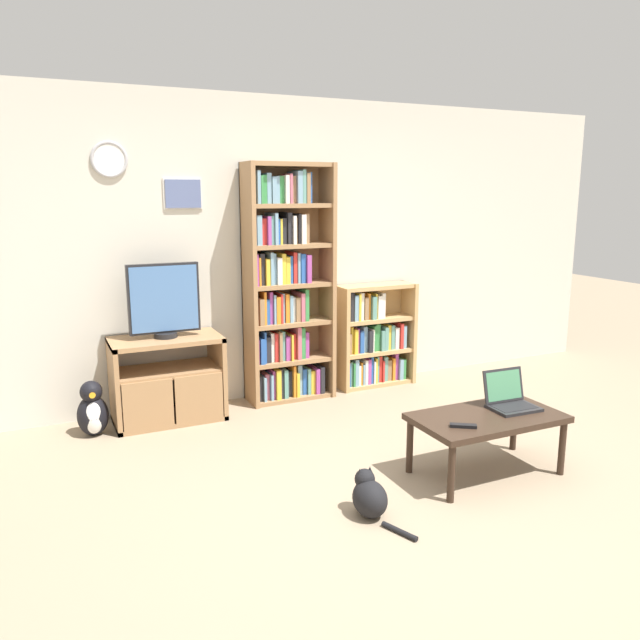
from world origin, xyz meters
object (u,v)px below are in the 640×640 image
object	(u,v)px
coffee_table	(487,421)
laptop	(509,398)
remote_near_laptop	(463,426)
tv_stand	(168,379)
bookshelf_tall	(284,288)
bookshelf_short	(372,339)
penguin_figurine	(93,411)
cat	(369,496)
television	(164,301)

from	to	relation	value
coffee_table	laptop	bearing A→B (deg)	13.83
coffee_table	remote_near_laptop	distance (m)	0.30
tv_stand	laptop	bearing A→B (deg)	-43.46
bookshelf_tall	bookshelf_short	size ratio (longest dim) A/B	2.13
tv_stand	laptop	xyz separation A→B (m)	(1.89, -1.79, 0.12)
tv_stand	penguin_figurine	size ratio (longest dim) A/B	2.02
bookshelf_short	penguin_figurine	world-z (taller)	bookshelf_short
bookshelf_short	penguin_figurine	distance (m)	2.55
coffee_table	penguin_figurine	xyz separation A→B (m)	(-2.25, 1.76, -0.16)
cat	penguin_figurine	bearing A→B (deg)	125.64
bookshelf_tall	laptop	distance (m)	2.15
bookshelf_short	coffee_table	xyz separation A→B (m)	(-0.28, -1.99, -0.09)
bookshelf_short	laptop	distance (m)	1.93
coffee_table	television	bearing A→B (deg)	131.63
bookshelf_short	penguin_figurine	bearing A→B (deg)	-174.88
coffee_table	cat	distance (m)	0.99
tv_stand	bookshelf_tall	distance (m)	1.24
bookshelf_tall	tv_stand	bearing A→B (deg)	-173.52
television	penguin_figurine	bearing A→B (deg)	-169.87
tv_stand	laptop	distance (m)	2.60
tv_stand	remote_near_laptop	size ratio (longest dim) A/B	5.42
bookshelf_tall	cat	distance (m)	2.31
remote_near_laptop	bookshelf_short	bearing A→B (deg)	-161.59
bookshelf_short	cat	world-z (taller)	bookshelf_short
coffee_table	penguin_figurine	world-z (taller)	penguin_figurine
bookshelf_short	penguin_figurine	size ratio (longest dim) A/B	2.27
bookshelf_short	coffee_table	world-z (taller)	bookshelf_short
tv_stand	remote_near_laptop	world-z (taller)	tv_stand
penguin_figurine	remote_near_laptop	bearing A→B (deg)	-43.46
television	bookshelf_short	xyz separation A→B (m)	(1.94, 0.12, -0.52)
coffee_table	tv_stand	bearing A→B (deg)	132.02
bookshelf_short	laptop	xyz separation A→B (m)	(-0.06, -1.93, 0.01)
bookshelf_short	laptop	bearing A→B (deg)	-91.64
tv_stand	bookshelf_short	bearing A→B (deg)	4.15
coffee_table	cat	xyz separation A→B (m)	(-0.95, -0.15, -0.24)
cat	television	bearing A→B (deg)	110.80
television	coffee_table	distance (m)	2.57
tv_stand	bookshelf_short	xyz separation A→B (m)	(1.94, 0.14, 0.11)
laptop	cat	size ratio (longest dim) A/B	0.68
remote_near_laptop	penguin_figurine	xyz separation A→B (m)	(-1.97, 1.87, -0.22)
bookshelf_tall	bookshelf_short	world-z (taller)	bookshelf_tall
tv_stand	bookshelf_short	distance (m)	1.95
bookshelf_short	cat	bearing A→B (deg)	-119.92
laptop	tv_stand	bearing A→B (deg)	139.05
tv_stand	laptop	size ratio (longest dim) A/B	2.69
laptop	bookshelf_short	bearing A→B (deg)	90.87
laptop	cat	distance (m)	1.24
tv_stand	bookshelf_short	world-z (taller)	bookshelf_short
penguin_figurine	tv_stand	bearing A→B (deg)	8.32
bookshelf_short	television	bearing A→B (deg)	-176.42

